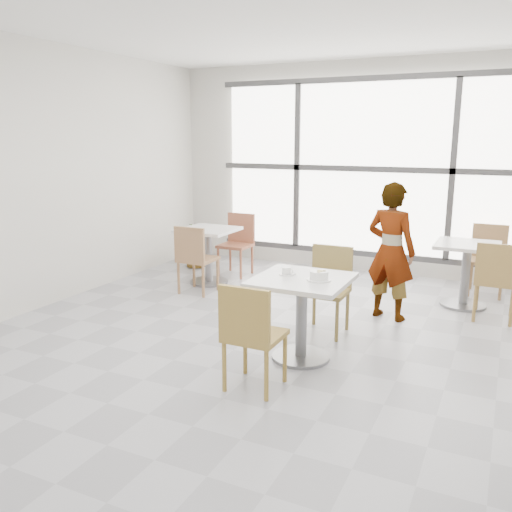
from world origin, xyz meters
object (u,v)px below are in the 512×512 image
at_px(person, 391,251).
at_px(bg_table_right, 466,266).
at_px(bg_chair_left_far, 238,240).
at_px(coffee_cup, 287,271).
at_px(plant_left, 198,244).
at_px(chair_far, 328,283).
at_px(bg_table_left, 208,248).
at_px(main_table, 302,303).
at_px(bg_chair_left_near, 194,255).
at_px(oatmeal_bowl, 319,275).
at_px(bg_chair_right_near, 496,277).
at_px(bg_chair_right_far, 488,254).
at_px(chair_near, 250,330).

relative_size(person, bg_table_right, 1.99).
bearing_deg(bg_chair_left_far, coffee_cup, -54.02).
xyz_separation_m(bg_chair_left_far, plant_left, (-0.74, 0.12, -0.15)).
relative_size(chair_far, bg_table_left, 1.16).
bearing_deg(main_table, coffee_cup, 166.02).
bearing_deg(person, bg_table_left, 5.92).
bearing_deg(bg_chair_left_near, oatmeal_bowl, 147.61).
relative_size(bg_table_right, plant_left, 1.07).
bearing_deg(chair_far, bg_chair_right_near, 33.86).
bearing_deg(coffee_cup, bg_chair_right_far, 62.01).
xyz_separation_m(oatmeal_bowl, bg_table_right, (1.02, 2.27, -0.31)).
relative_size(coffee_cup, bg_table_right, 0.21).
bearing_deg(plant_left, bg_table_left, -49.88).
relative_size(oatmeal_bowl, bg_table_right, 0.28).
xyz_separation_m(oatmeal_bowl, coffee_cup, (-0.32, 0.05, -0.01)).
xyz_separation_m(oatmeal_bowl, bg_chair_left_near, (-2.09, 1.33, -0.29)).
xyz_separation_m(main_table, bg_chair_left_near, (-1.93, 1.31, -0.02)).
xyz_separation_m(oatmeal_bowl, person, (0.31, 1.46, -0.05)).
distance_m(bg_chair_left_far, plant_left, 0.77).
xyz_separation_m(bg_table_left, plant_left, (-0.62, 0.73, -0.14)).
bearing_deg(bg_table_right, main_table, -117.58).
distance_m(chair_near, bg_table_right, 3.28).
distance_m(bg_chair_left_near, bg_chair_right_near, 3.48).
height_order(bg_chair_left_far, bg_chair_right_far, same).
relative_size(chair_far, bg_chair_left_near, 1.00).
relative_size(chair_near, bg_chair_left_far, 1.00).
height_order(chair_near, bg_chair_left_far, same).
distance_m(bg_table_right, bg_chair_left_far, 3.09).
relative_size(bg_chair_left_near, plant_left, 1.25).
bearing_deg(main_table, bg_chair_right_far, 64.88).
distance_m(bg_chair_right_near, bg_chair_right_far, 1.14).
bearing_deg(main_table, bg_table_left, 138.01).
relative_size(oatmeal_bowl, bg_chair_left_near, 0.24).
bearing_deg(bg_chair_right_near, chair_near, 57.43).
relative_size(coffee_cup, bg_chair_left_far, 0.18).
bearing_deg(chair_near, main_table, -99.75).
distance_m(oatmeal_bowl, person, 1.49).
relative_size(bg_chair_left_far, plant_left, 1.25).
height_order(main_table, chair_near, chair_near).
xyz_separation_m(chair_far, coffee_cup, (-0.15, -0.75, 0.28)).
height_order(chair_near, bg_table_left, chair_near).
height_order(main_table, bg_chair_right_near, bg_chair_right_near).
xyz_separation_m(oatmeal_bowl, plant_left, (-2.81, 2.58, -0.44)).
relative_size(chair_far, coffee_cup, 5.47).
bearing_deg(bg_table_left, coffee_cup, -43.73).
distance_m(person, bg_chair_right_far, 1.77).
xyz_separation_m(chair_far, bg_table_right, (1.19, 1.46, -0.01)).
xyz_separation_m(coffee_cup, bg_chair_right_near, (1.67, 1.77, -0.28)).
bearing_deg(bg_chair_right_near, bg_chair_left_near, 8.25).
bearing_deg(plant_left, chair_far, -33.90).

